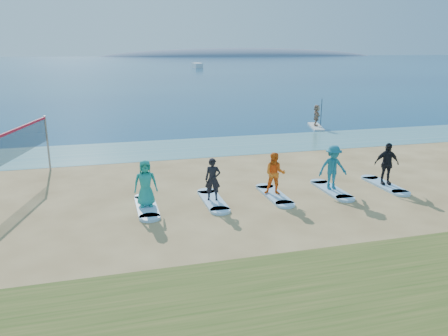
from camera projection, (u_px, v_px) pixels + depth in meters
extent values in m
plane|color=tan|center=(273.00, 212.00, 14.90)|extent=(600.00, 600.00, 0.00)
plane|color=teal|center=(205.00, 147.00, 24.66)|extent=(600.00, 600.00, 0.00)
plane|color=navy|center=(116.00, 63.00, 163.73)|extent=(600.00, 600.00, 0.00)
ellipsoid|color=slate|center=(244.00, 56.00, 318.10)|extent=(220.00, 56.00, 18.00)
cylinder|color=gray|center=(48.00, 143.00, 19.62)|extent=(0.09, 0.09, 2.50)
cube|color=silver|center=(316.00, 127.00, 30.73)|extent=(1.54, 3.07, 0.12)
imported|color=tan|center=(317.00, 115.00, 30.52)|extent=(0.95, 1.43, 1.47)
cube|color=silver|center=(197.00, 68.00, 124.63)|extent=(2.16, 6.72, 1.36)
cube|color=#9CCBF2|center=(147.00, 207.00, 15.21)|extent=(0.70, 2.20, 0.09)
imported|color=teal|center=(145.00, 183.00, 14.98)|extent=(0.80, 0.52, 1.64)
cube|color=#9CCBF2|center=(213.00, 201.00, 15.82)|extent=(0.70, 2.20, 0.09)
imported|color=black|center=(213.00, 179.00, 15.60)|extent=(0.64, 0.51, 1.54)
cube|color=#9CCBF2|center=(274.00, 195.00, 16.43)|extent=(0.70, 2.20, 0.09)
imported|color=orange|center=(275.00, 174.00, 16.20)|extent=(0.95, 0.86, 1.59)
cube|color=#9CCBF2|center=(331.00, 190.00, 17.03)|extent=(0.70, 2.20, 0.09)
imported|color=#1B6B84|center=(333.00, 167.00, 16.79)|extent=(1.18, 0.76, 1.73)
cube|color=#9CCBF2|center=(384.00, 185.00, 17.64)|extent=(0.70, 2.20, 0.09)
imported|color=black|center=(387.00, 164.00, 17.40)|extent=(1.06, 0.61, 1.69)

